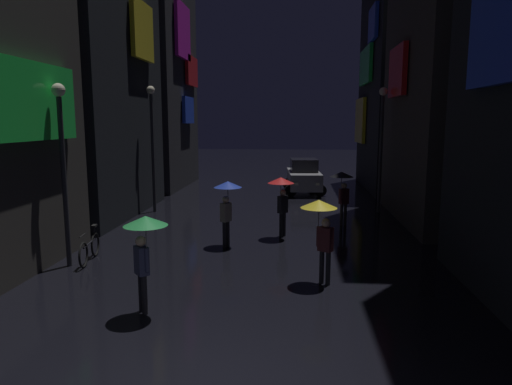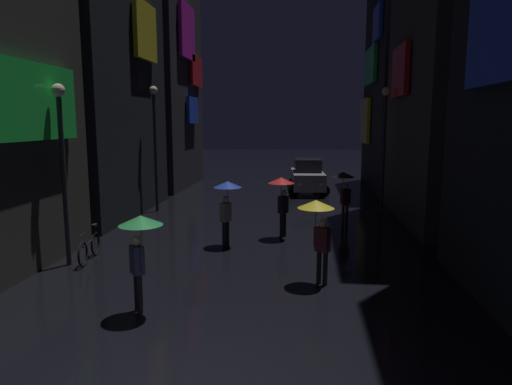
# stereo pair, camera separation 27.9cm
# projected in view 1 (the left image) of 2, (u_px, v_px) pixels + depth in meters

# --- Properties ---
(building_left_far) EXTENTS (4.25, 7.33, 12.84)m
(building_left_far) POSITION_uv_depth(u_px,v_px,m) (152.00, 81.00, 27.63)
(building_left_far) COLOR #232328
(building_left_far) RESTS_ON ground
(building_right_far) EXTENTS (4.25, 8.21, 12.62)m
(building_right_far) POSITION_uv_depth(u_px,v_px,m) (402.00, 82.00, 26.79)
(building_right_far) COLOR black
(building_right_far) RESTS_ON ground
(pedestrian_foreground_right_blue) EXTENTS (0.90, 0.90, 2.12)m
(pedestrian_foreground_right_blue) POSITION_uv_depth(u_px,v_px,m) (227.00, 195.00, 14.57)
(pedestrian_foreground_right_blue) COLOR black
(pedestrian_foreground_right_blue) RESTS_ON ground
(pedestrian_near_crossing_black) EXTENTS (0.90, 0.90, 2.12)m
(pedestrian_near_crossing_black) POSITION_uv_depth(u_px,v_px,m) (342.00, 183.00, 17.44)
(pedestrian_near_crossing_black) COLOR #38332D
(pedestrian_near_crossing_black) RESTS_ON ground
(pedestrian_far_right_yellow) EXTENTS (0.90, 0.90, 2.12)m
(pedestrian_far_right_yellow) POSITION_uv_depth(u_px,v_px,m) (321.00, 218.00, 11.17)
(pedestrian_far_right_yellow) COLOR black
(pedestrian_far_right_yellow) RESTS_ON ground
(pedestrian_midstreet_centre_green) EXTENTS (0.90, 0.90, 2.12)m
(pedestrian_midstreet_centre_green) POSITION_uv_depth(u_px,v_px,m) (144.00, 237.00, 9.33)
(pedestrian_midstreet_centre_green) COLOR black
(pedestrian_midstreet_centre_green) RESTS_ON ground
(pedestrian_foreground_left_red) EXTENTS (0.90, 0.90, 2.12)m
(pedestrian_foreground_left_red) POSITION_uv_depth(u_px,v_px,m) (281.00, 190.00, 15.70)
(pedestrian_foreground_left_red) COLOR black
(pedestrian_foreground_left_red) RESTS_ON ground
(bicycle_parked_at_storefront) EXTENTS (0.31, 1.81, 0.96)m
(bicycle_parked_at_storefront) POSITION_uv_depth(u_px,v_px,m) (90.00, 248.00, 13.15)
(bicycle_parked_at_storefront) COLOR black
(bicycle_parked_at_storefront) RESTS_ON ground
(car_distant) EXTENTS (2.45, 4.25, 1.92)m
(car_distant) POSITION_uv_depth(u_px,v_px,m) (304.00, 176.00, 25.85)
(car_distant) COLOR #99999E
(car_distant) RESTS_ON ground
(streetlamp_right_far) EXTENTS (0.36, 0.36, 5.46)m
(streetlamp_right_far) POSITION_uv_depth(u_px,v_px,m) (381.00, 135.00, 19.84)
(streetlamp_right_far) COLOR #2D2D33
(streetlamp_right_far) RESTS_ON ground
(streetlamp_left_near) EXTENTS (0.36, 0.36, 5.02)m
(streetlamp_left_near) POSITION_uv_depth(u_px,v_px,m) (62.00, 153.00, 12.32)
(streetlamp_left_near) COLOR #2D2D33
(streetlamp_left_near) RESTS_ON ground
(streetlamp_left_far) EXTENTS (0.36, 0.36, 5.53)m
(streetlamp_left_far) POSITION_uv_depth(u_px,v_px,m) (152.00, 134.00, 19.98)
(streetlamp_left_far) COLOR #2D2D33
(streetlamp_left_far) RESTS_ON ground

